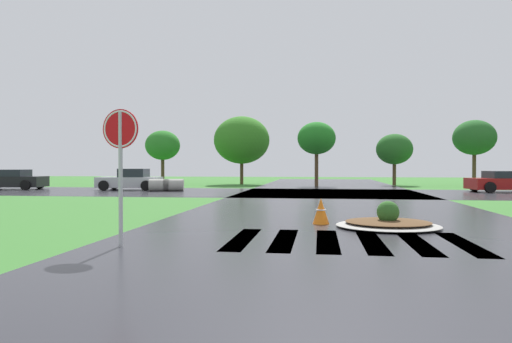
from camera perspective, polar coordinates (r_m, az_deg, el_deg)
name	(u,v)px	position (r m, az deg, el deg)	size (l,w,h in m)	color
asphalt_roadway	(340,218)	(13.91, 10.44, -5.75)	(10.34, 80.00, 0.01)	#2B2B30
asphalt_cross_road	(330,193)	(26.56, 9.23, -2.66)	(90.00, 9.31, 0.01)	#2B2B30
crosswalk_stripes	(349,241)	(9.81, 11.52, -8.48)	(4.95, 3.07, 0.01)	white
stop_sign	(120,144)	(9.26, -16.49, 3.26)	(0.76, 0.13, 2.67)	#B2B5BA
median_island	(388,223)	(12.11, 16.08, -6.12)	(2.60, 2.38, 0.68)	#9E9B93
car_blue_compact	(11,180)	(34.49, -28.16, -0.94)	(4.54, 2.62, 1.31)	black
car_silver_hatch	(131,180)	(30.79, -15.33, -1.06)	(4.11, 2.41, 1.37)	#B7B7BF
car_white_sedan	(507,182)	(31.12, 28.73, -1.15)	(4.62, 2.59, 1.25)	maroon
drainage_pipe_stack	(167,185)	(28.73, -11.06, -1.67)	(2.21, 1.20, 0.75)	#9E9B93
traffic_cone	(321,211)	(12.48, 8.08, -4.93)	(0.45, 0.45, 0.70)	orange
background_treeline	(364,140)	(37.42, 13.23, 3.89)	(34.24, 6.34, 5.72)	#4C3823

